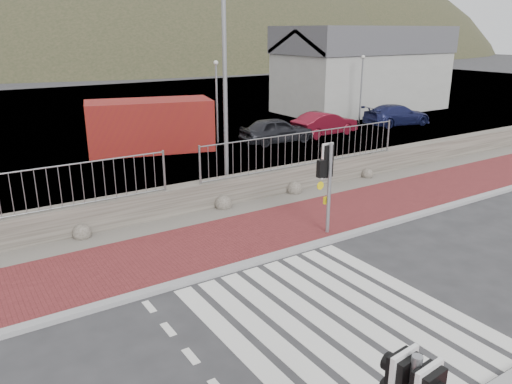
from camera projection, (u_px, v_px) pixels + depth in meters
ground at (337, 319)px, 10.05m from camera, size 220.00×220.00×0.00m
sidewalk_far at (226, 242)px, 13.63m from camera, size 40.00×3.00×0.08m
kerb_far at (256, 262)px, 12.43m from camera, size 40.00×0.25×0.12m
zebra_crossing at (337, 319)px, 10.04m from camera, size 4.62×5.60×0.01m
gravel_strip at (194, 220)px, 15.22m from camera, size 40.00×1.50×0.06m
stone_wall at (182, 200)px, 15.73m from camera, size 40.00×0.60×0.90m
railing at (182, 158)px, 15.19m from camera, size 18.07×0.07×1.22m
quay at (47, 120)px, 32.31m from camera, size 120.00×40.00×0.50m
harbor_building at (363, 69)px, 35.36m from camera, size 12.20×6.20×5.80m
hills_backdrop at (34, 195)px, 90.82m from camera, size 254.00×90.00×100.00m
traffic_signal_far at (329, 170)px, 13.59m from camera, size 0.63×0.24×2.66m
streetlight at (228, 59)px, 16.26m from camera, size 1.71×0.68×8.27m
shipping_container at (150, 126)px, 23.77m from camera, size 6.20×3.80×2.41m
car_a at (277, 130)px, 25.54m from camera, size 3.97×1.88×1.31m
car_b at (325, 124)px, 27.38m from camera, size 3.98×1.60×1.29m
car_c at (397, 115)px, 30.26m from camera, size 4.54×2.33×1.26m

